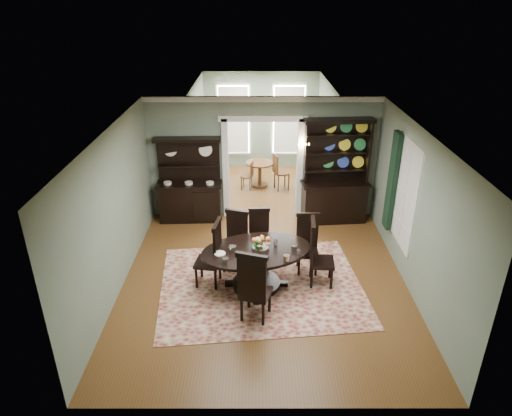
{
  "coord_description": "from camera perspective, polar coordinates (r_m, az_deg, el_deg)",
  "views": [
    {
      "loc": [
        -0.17,
        -7.44,
        5.16
      ],
      "look_at": [
        -0.16,
        0.6,
        1.32
      ],
      "focal_mm": 32.0,
      "sensor_mm": 36.0,
      "label": 1
    }
  ],
  "objects": [
    {
      "name": "parlor_chair_left",
      "position": [
        12.97,
        -0.93,
        4.22
      ],
      "size": [
        0.38,
        0.37,
        0.84
      ],
      "rotation": [
        0.0,
        0.0,
        1.37
      ],
      "color": "#532B17",
      "rests_on": "parlor_floor"
    },
    {
      "name": "wall_sconce",
      "position": [
        10.85,
        5.94,
        7.84
      ],
      "size": [
        0.27,
        0.21,
        0.21
      ],
      "color": "#B18A2F",
      "rests_on": "back_wall_right"
    },
    {
      "name": "dining_table",
      "position": [
        8.63,
        0.04,
        -6.63
      ],
      "size": [
        2.34,
        2.34,
        0.82
      ],
      "rotation": [
        0.0,
        0.0,
        0.26
      ],
      "color": "black",
      "rests_on": "rug"
    },
    {
      "name": "rug",
      "position": [
        8.96,
        0.66,
        -9.61
      ],
      "size": [
        4.13,
        3.43,
        0.01
      ],
      "primitive_type": "cube",
      "rotation": [
        0.0,
        0.0,
        0.1
      ],
      "color": "maroon",
      "rests_on": "floor"
    },
    {
      "name": "welsh_dresser",
      "position": [
        11.18,
        9.81,
        2.83
      ],
      "size": [
        1.67,
        0.74,
        2.53
      ],
      "rotation": [
        0.0,
        0.0,
        0.09
      ],
      "color": "black",
      "rests_on": "floor"
    },
    {
      "name": "chair_near",
      "position": [
        7.69,
        -0.31,
        -9.64
      ],
      "size": [
        0.64,
        0.62,
        1.39
      ],
      "rotation": [
        0.0,
        0.0,
        -0.31
      ],
      "color": "black",
      "rests_on": "rug"
    },
    {
      "name": "parlor_table",
      "position": [
        13.17,
        0.48,
        4.7
      ],
      "size": [
        0.79,
        0.79,
        0.73
      ],
      "color": "#532B17",
      "rests_on": "parlor_floor"
    },
    {
      "name": "centerpiece",
      "position": [
        8.46,
        0.56,
        -4.75
      ],
      "size": [
        1.6,
        1.03,
        0.26
      ],
      "color": "white",
      "rests_on": "dining_table"
    },
    {
      "name": "doorway_trim",
      "position": [
        11.03,
        0.85,
        6.78
      ],
      "size": [
        2.08,
        0.25,
        2.57
      ],
      "color": "silver",
      "rests_on": "floor"
    },
    {
      "name": "parlor_chair_right",
      "position": [
        12.92,
        2.94,
        4.66
      ],
      "size": [
        0.49,
        0.48,
        1.06
      ],
      "rotation": [
        0.0,
        0.0,
        -1.27
      ],
      "color": "#532B17",
      "rests_on": "parlor_floor"
    },
    {
      "name": "chair_end_left",
      "position": [
        8.66,
        -5.38,
        -5.54
      ],
      "size": [
        0.54,
        0.57,
        1.35
      ],
      "rotation": [
        0.0,
        0.0,
        1.42
      ],
      "color": "black",
      "rests_on": "rug"
    },
    {
      "name": "chair_far_mid",
      "position": [
        9.43,
        0.41,
        -3.28
      ],
      "size": [
        0.45,
        0.43,
        1.18
      ],
      "rotation": [
        0.0,
        0.0,
        3.18
      ],
      "color": "black",
      "rests_on": "rug"
    },
    {
      "name": "chair_end_right",
      "position": [
        8.72,
        7.56,
        -5.4
      ],
      "size": [
        0.51,
        0.53,
        1.35
      ],
      "rotation": [
        0.0,
        0.0,
        -1.65
      ],
      "color": "black",
      "rests_on": "rug"
    },
    {
      "name": "right_window",
      "position": [
        9.53,
        17.44,
        2.37
      ],
      "size": [
        0.15,
        1.47,
        2.12
      ],
      "color": "white",
      "rests_on": "wall_right"
    },
    {
      "name": "room",
      "position": [
        8.3,
        1.13,
        -0.06
      ],
      "size": [
        5.51,
        6.01,
        3.01
      ],
      "color": "brown",
      "rests_on": "ground"
    },
    {
      "name": "parlor",
      "position": [
        13.48,
        0.69,
        9.83
      ],
      "size": [
        3.51,
        3.5,
        3.01
      ],
      "color": "brown",
      "rests_on": "ground"
    },
    {
      "name": "sideboard",
      "position": [
        11.24,
        -8.26,
        1.98
      ],
      "size": [
        1.59,
        0.62,
        2.07
      ],
      "rotation": [
        0.0,
        0.0,
        0.04
      ],
      "color": "black",
      "rests_on": "floor"
    },
    {
      "name": "chair_far_left",
      "position": [
        9.2,
        -2.51,
        -3.82
      ],
      "size": [
        0.56,
        0.55,
        1.25
      ],
      "rotation": [
        0.0,
        0.0,
        2.86
      ],
      "color": "black",
      "rests_on": "rug"
    },
    {
      "name": "chair_far_right",
      "position": [
        9.19,
        6.42,
        -4.1
      ],
      "size": [
        0.47,
        0.43,
        1.22
      ],
      "rotation": [
        0.0,
        0.0,
        3.13
      ],
      "color": "black",
      "rests_on": "rug"
    }
  ]
}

